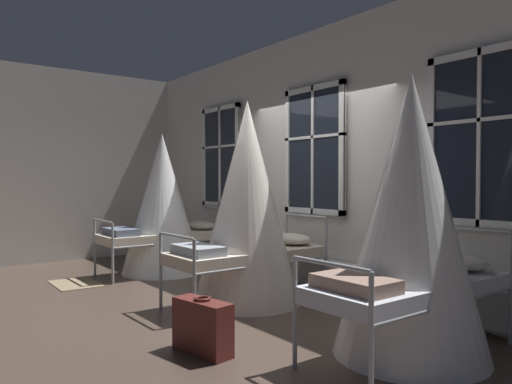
% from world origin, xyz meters
% --- Properties ---
extents(ground, '(16.29, 16.29, 0.00)m').
position_xyz_m(ground, '(0.00, 0.00, 0.00)').
color(ground, '#4C3D33').
extents(back_wall_with_windows, '(8.73, 0.10, 3.40)m').
position_xyz_m(back_wall_with_windows, '(0.00, 1.10, 1.70)').
color(back_wall_with_windows, silver).
rests_on(back_wall_with_windows, ground).
extents(end_wall_left, '(0.10, 6.12, 3.40)m').
position_xyz_m(end_wall_left, '(-4.36, -1.51, 1.70)').
color(end_wall_left, silver).
rests_on(end_wall_left, ground).
extents(window_bank, '(5.55, 0.10, 2.59)m').
position_xyz_m(window_bank, '(-0.00, 0.98, 1.02)').
color(window_bank, black).
rests_on(window_bank, ground).
extents(cot_first, '(1.25, 1.90, 2.16)m').
position_xyz_m(cot_first, '(-2.28, -0.05, 1.05)').
color(cot_first, '#9EA3A8').
rests_on(cot_first, ground).
extents(cot_second, '(1.25, 1.91, 2.36)m').
position_xyz_m(cot_second, '(0.02, -0.08, 1.14)').
color(cot_second, '#9EA3A8').
rests_on(cot_second, ground).
extents(cot_third, '(1.25, 1.90, 2.30)m').
position_xyz_m(cot_third, '(2.21, -0.02, 1.11)').
color(cot_third, '#9EA3A8').
rests_on(cot_third, ground).
extents(rug_first, '(0.81, 0.57, 0.01)m').
position_xyz_m(rug_first, '(-2.23, -1.39, 0.01)').
color(rug_first, '#8E7A5B').
rests_on(rug_first, ground).
extents(suitcase_dark, '(0.59, 0.30, 0.47)m').
position_xyz_m(suitcase_dark, '(1.15, -1.36, 0.22)').
color(suitcase_dark, '#5B231E').
rests_on(suitcase_dark, ground).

